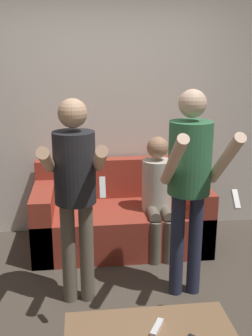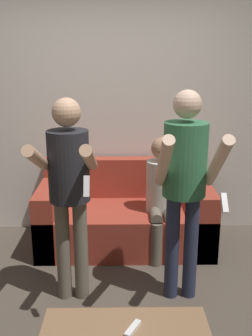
% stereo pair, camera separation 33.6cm
% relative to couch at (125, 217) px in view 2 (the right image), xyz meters
% --- Properties ---
extents(ground_plane, '(14.00, 14.00, 0.00)m').
position_rel_couch_xyz_m(ground_plane, '(-0.15, -1.23, -0.29)').
color(ground_plane, '#4C4238').
extents(wall_back, '(6.40, 0.06, 2.70)m').
position_rel_couch_xyz_m(wall_back, '(-0.15, 0.45, 1.06)').
color(wall_back, silver).
rests_on(wall_back, ground_plane).
extents(couch, '(1.72, 0.84, 0.83)m').
position_rel_couch_xyz_m(couch, '(0.00, 0.00, 0.00)').
color(couch, '#9E3828').
rests_on(couch, ground_plane).
extents(person_standing_left, '(0.43, 0.69, 1.60)m').
position_rel_couch_xyz_m(person_standing_left, '(-0.43, -0.95, 0.70)').
color(person_standing_left, '#6B6051').
rests_on(person_standing_left, ground_plane).
extents(person_standing_right, '(0.45, 0.68, 1.65)m').
position_rel_couch_xyz_m(person_standing_right, '(0.43, -0.95, 0.74)').
color(person_standing_right, '#282D47').
rests_on(person_standing_right, ground_plane).
extents(person_seated, '(0.29, 0.52, 1.15)m').
position_rel_couch_xyz_m(person_seated, '(0.35, -0.19, 0.34)').
color(person_seated, '#6B6051').
rests_on(person_seated, ground_plane).
extents(remote_far, '(0.11, 0.15, 0.02)m').
position_rel_couch_xyz_m(remote_far, '(0.02, -1.83, 0.10)').
color(remote_far, white).
rests_on(remote_far, coffee_table).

